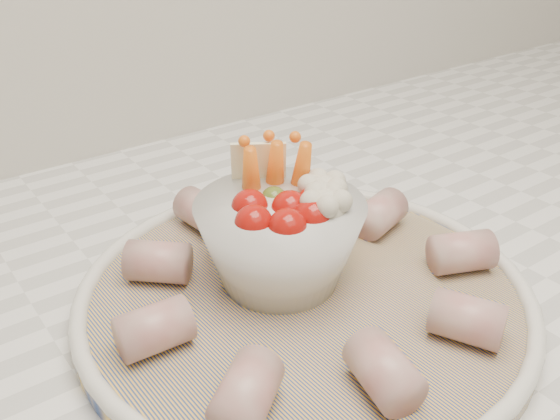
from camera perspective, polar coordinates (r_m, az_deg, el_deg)
serving_platter at (r=0.46m, az=2.25°, el=-7.72°), size 0.34×0.34×0.02m
veggie_bowl at (r=0.45m, az=0.17°, el=-2.29°), size 0.12×0.12×0.10m
cured_meat_rolls at (r=0.45m, az=2.30°, el=-5.71°), size 0.28×0.28×0.03m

